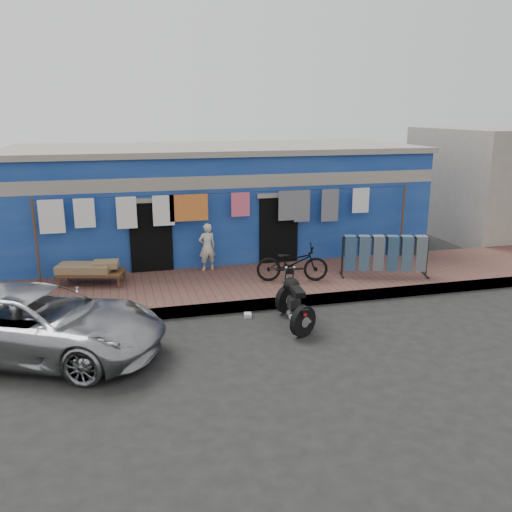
{
  "coord_description": "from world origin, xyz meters",
  "views": [
    {
      "loc": [
        -3.06,
        -9.63,
        4.36
      ],
      "look_at": [
        0.0,
        2.0,
        1.15
      ],
      "focal_mm": 38.0,
      "sensor_mm": 36.0,
      "label": 1
    }
  ],
  "objects": [
    {
      "name": "ground",
      "position": [
        0.0,
        0.0,
        0.0
      ],
      "size": [
        80.0,
        80.0,
        0.0
      ],
      "primitive_type": "plane",
      "color": "black",
      "rests_on": "ground"
    },
    {
      "name": "sidewalk",
      "position": [
        0.0,
        3.0,
        0.12
      ],
      "size": [
        28.0,
        3.0,
        0.25
      ],
      "primitive_type": "cube",
      "color": "brown",
      "rests_on": "ground"
    },
    {
      "name": "curb",
      "position": [
        0.0,
        1.55,
        0.12
      ],
      "size": [
        28.0,
        0.1,
        0.25
      ],
      "primitive_type": "cube",
      "color": "gray",
      "rests_on": "ground"
    },
    {
      "name": "building",
      "position": [
        -0.0,
        6.99,
        1.69
      ],
      "size": [
        12.2,
        5.2,
        3.36
      ],
      "color": "navy",
      "rests_on": "ground"
    },
    {
      "name": "clothesline",
      "position": [
        -0.52,
        4.25,
        1.82
      ],
      "size": [
        10.06,
        0.06,
        2.1
      ],
      "color": "brown",
      "rests_on": "sidewalk"
    },
    {
      "name": "car",
      "position": [
        -4.54,
        0.27,
        0.66
      ],
      "size": [
        5.13,
        3.85,
        1.32
      ],
      "primitive_type": "imported",
      "rotation": [
        0.0,
        0.0,
        1.15
      ],
      "color": "#A6A6AB",
      "rests_on": "ground"
    },
    {
      "name": "seated_person",
      "position": [
        -0.77,
        4.18,
        0.89
      ],
      "size": [
        0.51,
        0.39,
        1.28
      ],
      "primitive_type": "imported",
      "rotation": [
        0.0,
        0.0,
        3.34
      ],
      "color": "beige",
      "rests_on": "sidewalk"
    },
    {
      "name": "bicycle",
      "position": [
        1.12,
        2.7,
        0.82
      ],
      "size": [
        1.86,
        1.01,
        1.14
      ],
      "primitive_type": "imported",
      "rotation": [
        0.0,
        0.0,
        1.34
      ],
      "color": "black",
      "rests_on": "sidewalk"
    },
    {
      "name": "motorcycle",
      "position": [
        0.46,
        0.55,
        0.55
      ],
      "size": [
        0.84,
        1.78,
        1.09
      ],
      "primitive_type": null,
      "rotation": [
        0.0,
        0.0,
        -0.07
      ],
      "color": "black",
      "rests_on": "ground"
    },
    {
      "name": "charpoy",
      "position": [
        -3.72,
        3.7,
        0.52
      ],
      "size": [
        2.01,
        1.59,
        0.55
      ],
      "primitive_type": null,
      "rotation": [
        0.0,
        0.0,
        -0.26
      ],
      "color": "brown",
      "rests_on": "sidewalk"
    },
    {
      "name": "jeans_rack",
      "position": [
        3.55,
        2.5,
        0.8
      ],
      "size": [
        2.52,
        1.65,
        1.1
      ],
      "primitive_type": null,
      "rotation": [
        0.0,
        0.0,
        -0.27
      ],
      "color": "black",
      "rests_on": "sidewalk"
    },
    {
      "name": "litter_a",
      "position": [
        0.53,
        0.86,
        0.04
      ],
      "size": [
        0.16,
        0.13,
        0.07
      ],
      "primitive_type": "cube",
      "rotation": [
        0.0,
        0.0,
        -0.02
      ],
      "color": "silver",
      "rests_on": "ground"
    },
    {
      "name": "litter_b",
      "position": [
        0.52,
        1.2,
        0.04
      ],
      "size": [
        0.19,
        0.2,
        0.08
      ],
      "primitive_type": "cube",
      "rotation": [
        0.0,
        0.0,
        0.9
      ],
      "color": "silver",
      "rests_on": "ground"
    },
    {
      "name": "litter_c",
      "position": [
        -0.4,
        1.2,
        0.04
      ],
      "size": [
        0.18,
        0.22,
        0.08
      ],
      "primitive_type": "cube",
      "rotation": [
        0.0,
        0.0,
        1.41
      ],
      "color": "silver",
      "rests_on": "ground"
    }
  ]
}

